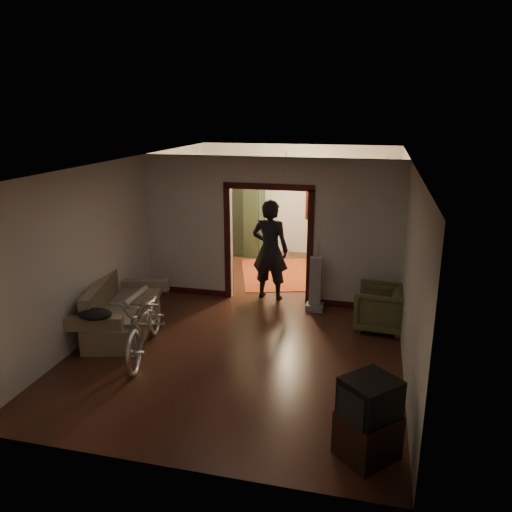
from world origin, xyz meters
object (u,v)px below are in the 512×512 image
(locker, at_px, (243,217))
(desk, at_px, (331,247))
(sofa, at_px, (123,306))
(bicycle, at_px, (145,322))
(person, at_px, (270,250))
(armchair, at_px, (380,308))

(locker, distance_m, desk, 2.37)
(sofa, relative_size, bicycle, 0.98)
(bicycle, xyz_separation_m, person, (1.37, 2.73, 0.48))
(bicycle, xyz_separation_m, armchair, (3.51, 1.76, -0.14))
(locker, bearing_deg, desk, 7.51)
(armchair, xyz_separation_m, locker, (-3.47, 3.88, 0.62))
(armchair, bearing_deg, locker, -132.39)
(locker, bearing_deg, person, -56.81)
(sofa, xyz_separation_m, person, (2.10, 2.08, 0.56))
(locker, relative_size, desk, 2.09)
(bicycle, height_order, locker, locker)
(sofa, relative_size, armchair, 2.30)
(locker, height_order, desk, locker)
(sofa, height_order, bicycle, bicycle)
(bicycle, height_order, armchair, bicycle)
(bicycle, bearing_deg, desk, 55.54)
(sofa, relative_size, desk, 2.02)
(sofa, distance_m, desk, 5.81)
(sofa, xyz_separation_m, locker, (0.77, 4.99, 0.55))
(armchair, height_order, person, person)
(bicycle, distance_m, desk, 6.06)
(locker, bearing_deg, sofa, -90.14)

